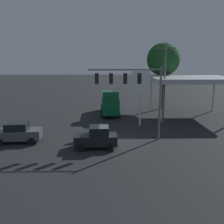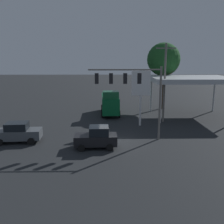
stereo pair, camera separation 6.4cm
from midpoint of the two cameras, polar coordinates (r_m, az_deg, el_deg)
The scene contains 9 objects.
ground_plane at distance 24.16m, azimuth 0.16°, elevation -6.90°, with size 200.00×200.00×0.00m, color black.
traffic_signal_assembly at distance 23.90m, azimuth 4.62°, elevation 6.17°, with size 6.98×0.43×7.15m.
utility_pole at distance 31.57m, azimuth 11.99°, elevation 6.89°, with size 2.40×0.26×9.68m.
gas_station_canopy at distance 35.37m, azimuth 17.68°, elevation 7.05°, with size 10.67×8.10×5.43m.
price_sign at distance 29.28m, azimuth 6.67°, elevation 5.89°, with size 2.17×0.27×6.52m.
sedan_far at distance 25.57m, azimuth -20.75°, elevation -4.40°, with size 4.52×2.32×1.93m.
hatchback_crossing at distance 22.48m, azimuth -3.49°, elevation -5.86°, with size 3.85×2.06×1.97m.
delivery_truck at distance 35.53m, azimuth -0.37°, elevation 2.14°, with size 2.71×6.86×3.58m.
street_tree at distance 39.93m, azimuth 11.74°, elevation 11.67°, with size 5.06×5.06×10.26m.
Camera 2 is at (0.42, 22.82, 7.92)m, focal length 40.00 mm.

